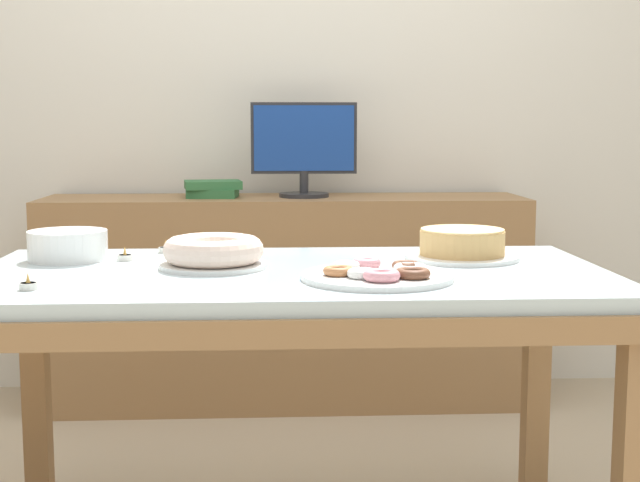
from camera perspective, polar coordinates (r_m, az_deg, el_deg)
The scene contains 12 objects.
wall_back at distance 3.88m, azimuth -2.40°, elevation 9.89°, with size 8.00×0.10×2.60m, color silver.
dining_table at distance 2.25m, azimuth -1.80°, elevation -4.31°, with size 1.61×0.85×0.77m.
sideboard at distance 3.65m, azimuth -2.27°, elevation -3.80°, with size 1.93×0.44×0.85m.
computer_monitor at distance 3.58m, azimuth -1.03°, elevation 5.86°, with size 0.42×0.20×0.38m.
book_stack at distance 3.60m, azimuth -6.87°, elevation 3.34°, with size 0.24×0.20×0.07m.
cake_chocolate_round at distance 2.43m, azimuth 9.08°, elevation -0.28°, with size 0.31×0.31×0.08m.
cake_golden_bundt at distance 2.27m, azimuth -6.83°, elevation -0.73°, with size 0.28×0.28×0.08m.
pastry_platter at distance 2.09m, azimuth 3.76°, elevation -2.14°, with size 0.36×0.36×0.04m.
plate_stack at distance 2.48m, azimuth -15.84°, elevation -0.26°, with size 0.21×0.21×0.08m.
tealight_centre at distance 2.06m, azimuth -18.17°, elevation -2.71°, with size 0.04×0.04×0.04m.
tealight_near_cakes at distance 2.57m, azimuth -9.85°, elevation -0.52°, with size 0.04×0.04×0.04m.
tealight_right_edge at distance 2.44m, azimuth -12.38°, elevation -1.00°, with size 0.04×0.04×0.04m.
Camera 1 is at (-0.05, -2.20, 1.13)m, focal length 50.00 mm.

